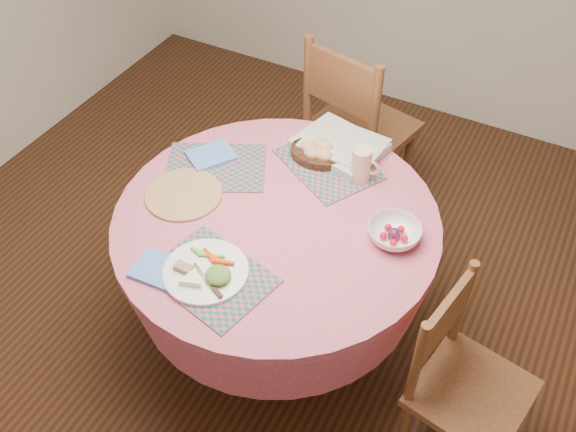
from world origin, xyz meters
name	(u,v)px	position (x,y,z in m)	size (l,w,h in m)	color
ground	(278,332)	(0.00, 0.00, 0.00)	(4.00, 4.00, 0.00)	#331C0F
dining_table	(277,252)	(0.00, 0.00, 0.56)	(1.24, 1.24, 0.75)	#D5636C
chair_right	(462,380)	(0.82, -0.14, 0.44)	(0.44, 0.45, 0.84)	brown
chair_back	(355,126)	(-0.07, 0.94, 0.53)	(0.56, 0.54, 1.01)	brown
placemat_front	(211,277)	(-0.06, -0.36, 0.75)	(0.40, 0.30, 0.01)	#116257
placemat_left	(216,167)	(-0.35, 0.14, 0.75)	(0.40, 0.30, 0.01)	#116257
placemat_back	(328,164)	(0.04, 0.37, 0.75)	(0.40, 0.30, 0.01)	#116257
wicker_trivet	(184,194)	(-0.37, -0.06, 0.76)	(0.30, 0.30, 0.01)	#986442
napkin_near	(160,270)	(-0.23, -0.42, 0.76)	(0.18, 0.14, 0.01)	#5483D9
napkin_far	(211,155)	(-0.40, 0.18, 0.76)	(0.18, 0.14, 0.01)	#5483D9
dinner_plate	(206,272)	(-0.08, -0.36, 0.77)	(0.30, 0.30, 0.05)	white
bread_bowl	(317,151)	(-0.02, 0.38, 0.79)	(0.23, 0.23, 0.08)	black
latte_mug	(362,164)	(0.19, 0.35, 0.83)	(0.12, 0.08, 0.14)	beige
fruit_bowl	(394,233)	(0.43, 0.10, 0.78)	(0.25, 0.25, 0.06)	white
newspaper_stack	(340,145)	(0.04, 0.47, 0.78)	(0.39, 0.34, 0.04)	silver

